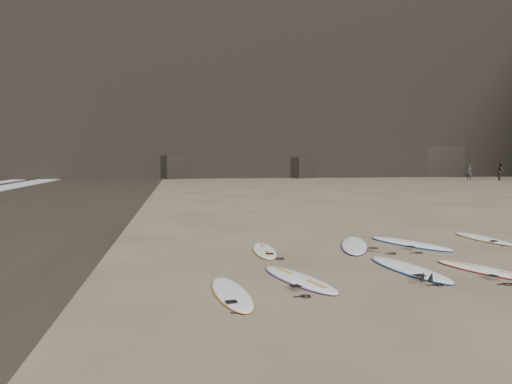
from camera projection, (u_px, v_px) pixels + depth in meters
ground at (422, 271)px, 10.71m from camera, size 240.00×240.00×0.00m
headland at (419, 4)px, 60.84m from camera, size 170.00×101.00×63.47m
surfboard_0 at (231, 293)px, 8.84m from camera, size 0.80×2.38×0.08m
surfboard_1 at (299, 279)px, 9.85m from camera, size 1.37×2.56×0.09m
surfboard_2 at (409, 269)px, 10.71m from camera, size 1.14×2.78×0.10m
surfboard_3 at (486, 270)px, 10.61m from camera, size 1.49×2.43×0.09m
surfboard_5 at (264, 250)px, 12.84m from camera, size 0.63×2.26×0.08m
surfboard_6 at (354, 245)px, 13.55m from camera, size 1.51×2.84×0.10m
surfboard_7 at (410, 243)px, 13.83m from camera, size 1.78×2.70×0.10m
surfboard_8 at (483, 238)px, 14.69m from camera, size 0.83×2.38×0.08m
person_a at (469, 172)px, 49.52m from camera, size 0.70×0.70×1.63m
person_b at (501, 171)px, 49.98m from camera, size 1.09×1.10×1.80m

